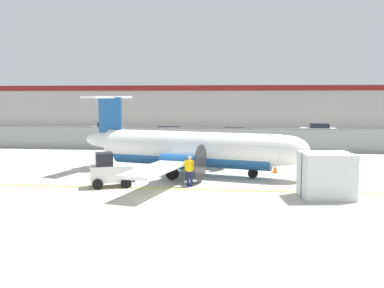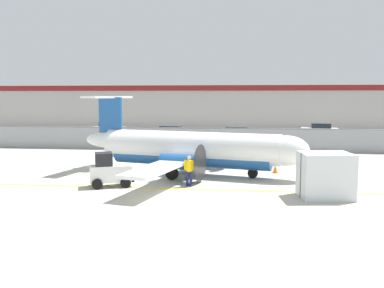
{
  "view_description": "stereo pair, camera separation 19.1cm",
  "coord_description": "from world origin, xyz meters",
  "px_view_note": "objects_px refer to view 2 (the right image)",
  "views": [
    {
      "loc": [
        3.54,
        -20.1,
        4.95
      ],
      "look_at": [
        0.33,
        7.52,
        1.8
      ],
      "focal_mm": 40.0,
      "sensor_mm": 36.0,
      "label": 1
    },
    {
      "loc": [
        3.73,
        -20.07,
        4.95
      ],
      "look_at": [
        0.33,
        7.52,
        1.8
      ],
      "focal_mm": 40.0,
      "sensor_mm": 36.0,
      "label": 2
    }
  ],
  "objects_px": {
    "cargo_container": "(325,175)",
    "parked_car_3": "(320,130)",
    "ground_crew_worker": "(189,169)",
    "commuter_airplane": "(194,149)",
    "parked_car_0": "(109,129)",
    "parked_car_2": "(238,134)",
    "traffic_cone_near_left": "(275,168)",
    "traffic_cone_near_right": "(251,165)",
    "parked_car_1": "(172,133)",
    "baggage_tug": "(110,171)"
  },
  "relations": [
    {
      "from": "parked_car_0",
      "to": "parked_car_3",
      "type": "bearing_deg",
      "value": -176.14
    },
    {
      "from": "parked_car_1",
      "to": "cargo_container",
      "type": "bearing_deg",
      "value": -59.73
    },
    {
      "from": "commuter_airplane",
      "to": "baggage_tug",
      "type": "distance_m",
      "value": 5.98
    },
    {
      "from": "parked_car_0",
      "to": "baggage_tug",
      "type": "bearing_deg",
      "value": 108.76
    },
    {
      "from": "cargo_container",
      "to": "parked_car_2",
      "type": "relative_size",
      "value": 0.61
    },
    {
      "from": "baggage_tug",
      "to": "ground_crew_worker",
      "type": "height_order",
      "value": "baggage_tug"
    },
    {
      "from": "ground_crew_worker",
      "to": "traffic_cone_near_right",
      "type": "relative_size",
      "value": 2.66
    },
    {
      "from": "commuter_airplane",
      "to": "ground_crew_worker",
      "type": "distance_m",
      "value": 3.79
    },
    {
      "from": "parked_car_0",
      "to": "parked_car_2",
      "type": "xyz_separation_m",
      "value": [
        15.88,
        -5.66,
        0.0
      ]
    },
    {
      "from": "ground_crew_worker",
      "to": "parked_car_2",
      "type": "distance_m",
      "value": 22.37
    },
    {
      "from": "traffic_cone_near_left",
      "to": "ground_crew_worker",
      "type": "bearing_deg",
      "value": -136.19
    },
    {
      "from": "parked_car_0",
      "to": "parked_car_2",
      "type": "bearing_deg",
      "value": 161.05
    },
    {
      "from": "cargo_container",
      "to": "traffic_cone_near_right",
      "type": "height_order",
      "value": "cargo_container"
    },
    {
      "from": "parked_car_1",
      "to": "parked_car_3",
      "type": "bearing_deg",
      "value": 25.8
    },
    {
      "from": "baggage_tug",
      "to": "traffic_cone_near_left",
      "type": "bearing_deg",
      "value": 7.94
    },
    {
      "from": "commuter_airplane",
      "to": "baggage_tug",
      "type": "relative_size",
      "value": 6.19
    },
    {
      "from": "parked_car_0",
      "to": "traffic_cone_near_left",
      "type": "bearing_deg",
      "value": 129.43
    },
    {
      "from": "parked_car_2",
      "to": "commuter_airplane",
      "type": "bearing_deg",
      "value": -92.01
    },
    {
      "from": "ground_crew_worker",
      "to": "traffic_cone_near_right",
      "type": "xyz_separation_m",
      "value": [
        3.41,
        5.8,
        -0.64
      ]
    },
    {
      "from": "traffic_cone_near_right",
      "to": "traffic_cone_near_left",
      "type": "bearing_deg",
      "value": -33.21
    },
    {
      "from": "cargo_container",
      "to": "parked_car_3",
      "type": "xyz_separation_m",
      "value": [
        4.97,
        31.08,
        -0.21
      ]
    },
    {
      "from": "traffic_cone_near_left",
      "to": "parked_car_0",
      "type": "bearing_deg",
      "value": 128.76
    },
    {
      "from": "cargo_container",
      "to": "traffic_cone_near_left",
      "type": "relative_size",
      "value": 4.12
    },
    {
      "from": "ground_crew_worker",
      "to": "traffic_cone_near_right",
      "type": "bearing_deg",
      "value": -26.22
    },
    {
      "from": "traffic_cone_near_left",
      "to": "parked_car_3",
      "type": "height_order",
      "value": "parked_car_3"
    },
    {
      "from": "baggage_tug",
      "to": "traffic_cone_near_left",
      "type": "relative_size",
      "value": 4.02
    },
    {
      "from": "ground_crew_worker",
      "to": "commuter_airplane",
      "type": "bearing_deg",
      "value": 6.77
    },
    {
      "from": "parked_car_1",
      "to": "parked_car_2",
      "type": "relative_size",
      "value": 1.0
    },
    {
      "from": "parked_car_0",
      "to": "traffic_cone_near_right",
      "type": "bearing_deg",
      "value": 128.24
    },
    {
      "from": "traffic_cone_near_right",
      "to": "parked_car_2",
      "type": "distance_m",
      "value": 16.5
    },
    {
      "from": "commuter_airplane",
      "to": "parked_car_3",
      "type": "distance_m",
      "value": 28.3
    },
    {
      "from": "traffic_cone_near_left",
      "to": "parked_car_1",
      "type": "distance_m",
      "value": 20.6
    },
    {
      "from": "commuter_airplane",
      "to": "traffic_cone_near_right",
      "type": "relative_size",
      "value": 24.89
    },
    {
      "from": "parked_car_3",
      "to": "traffic_cone_near_left",
      "type": "bearing_deg",
      "value": 79.04
    },
    {
      "from": "cargo_container",
      "to": "traffic_cone_near_right",
      "type": "distance_m",
      "value": 8.34
    },
    {
      "from": "commuter_airplane",
      "to": "baggage_tug",
      "type": "xyz_separation_m",
      "value": [
        -4.15,
        -4.24,
        -0.75
      ]
    },
    {
      "from": "cargo_container",
      "to": "parked_car_2",
      "type": "distance_m",
      "value": 24.44
    },
    {
      "from": "traffic_cone_near_right",
      "to": "parked_car_1",
      "type": "height_order",
      "value": "parked_car_1"
    },
    {
      "from": "baggage_tug",
      "to": "parked_car_0",
      "type": "xyz_separation_m",
      "value": [
        -9.29,
        28.42,
        0.04
      ]
    },
    {
      "from": "baggage_tug",
      "to": "parked_car_1",
      "type": "relative_size",
      "value": 0.59
    },
    {
      "from": "parked_car_2",
      "to": "parked_car_3",
      "type": "xyz_separation_m",
      "value": [
        9.6,
        7.08,
        0.0
      ]
    },
    {
      "from": "ground_crew_worker",
      "to": "traffic_cone_near_left",
      "type": "height_order",
      "value": "ground_crew_worker"
    },
    {
      "from": "parked_car_3",
      "to": "parked_car_1",
      "type": "bearing_deg",
      "value": 25.86
    },
    {
      "from": "baggage_tug",
      "to": "cargo_container",
      "type": "relative_size",
      "value": 0.98
    },
    {
      "from": "cargo_container",
      "to": "parked_car_0",
      "type": "bearing_deg",
      "value": 117.35
    },
    {
      "from": "traffic_cone_near_right",
      "to": "parked_car_3",
      "type": "relative_size",
      "value": 0.15
    },
    {
      "from": "parked_car_3",
      "to": "baggage_tug",
      "type": "bearing_deg",
      "value": 66.25
    },
    {
      "from": "cargo_container",
      "to": "traffic_cone_near_right",
      "type": "relative_size",
      "value": 4.12
    },
    {
      "from": "cargo_container",
      "to": "traffic_cone_near_left",
      "type": "xyz_separation_m",
      "value": [
        -1.93,
        6.51,
        -0.79
      ]
    },
    {
      "from": "parked_car_2",
      "to": "parked_car_3",
      "type": "distance_m",
      "value": 11.93
    }
  ]
}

